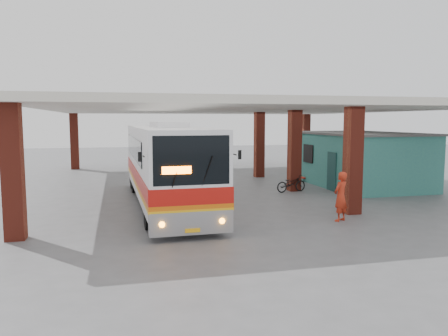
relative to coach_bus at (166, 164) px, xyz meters
name	(u,v)px	position (x,y,z in m)	size (l,w,h in m)	color
ground	(259,203)	(4.18, -0.72, -1.86)	(90.00, 90.00, 0.00)	#515154
brick_columns	(255,149)	(5.61, 4.28, 0.32)	(20.10, 21.60, 4.35)	maroon
canopy_roof	(233,109)	(4.68, 5.78, 2.64)	(21.00, 23.00, 0.30)	silver
shop_building	(359,159)	(11.67, 3.28, -0.30)	(5.20, 8.20, 3.11)	#2D7172
coach_bus	(166,164)	(0.00, 0.00, 0.00)	(2.95, 12.92, 3.74)	white
motorcycle	(291,183)	(6.86, 1.88, -1.40)	(0.61, 1.75, 0.92)	black
pedestrian	(341,197)	(6.04, -4.87, -0.92)	(0.69, 0.45, 1.88)	#B82C17
red_chair	(305,175)	(9.26, 5.44, -1.45)	(0.61, 0.61, 0.89)	red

